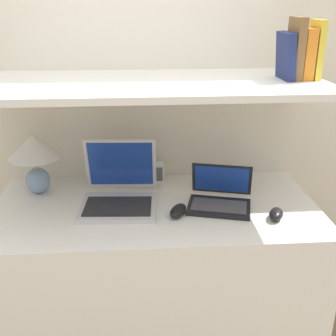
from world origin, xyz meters
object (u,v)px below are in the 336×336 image
computer_mouse (178,211)px  book_navy (286,56)px  table_lamp (35,153)px  book_brown (296,49)px  second_mouse (276,214)px  laptop_large (119,192)px  book_orange (306,54)px  laptop_small (220,198)px  book_yellow (316,50)px  router_box (155,172)px

computer_mouse → book_navy: size_ratio=0.69×
table_lamp → book_brown: bearing=-5.2°
table_lamp → second_mouse: size_ratio=2.49×
laptop_large → book_orange: book_orange is taller
second_mouse → book_brown: size_ratio=0.47×
laptop_small → book_yellow: 0.74m
book_yellow → book_navy: size_ratio=1.23×
second_mouse → book_yellow: bearing=52.3°
router_box → book_yellow: 0.92m
laptop_small → laptop_large: bearing=173.3°
laptop_large → book_yellow: (0.83, 0.04, 0.60)m
second_mouse → book_navy: book_navy is taller
laptop_large → book_orange: size_ratio=1.75×
laptop_large → book_brown: bearing=3.3°
router_box → table_lamp: bearing=-171.1°
book_navy → book_orange: bearing=0.0°
table_lamp → book_yellow: size_ratio=1.21×
laptop_small → book_orange: 0.70m
table_lamp → book_brown: 1.23m
book_navy → book_brown: bearing=0.0°
book_yellow → book_navy: 0.13m
laptop_small → book_orange: (0.35, 0.10, 0.60)m
book_orange → book_brown: 0.05m
laptop_large → book_brown: (0.75, 0.04, 0.61)m
table_lamp → book_navy: bearing=-5.4°
table_lamp → laptop_large: bearing=-20.9°
computer_mouse → table_lamp: bearing=156.5°
table_lamp → book_yellow: bearing=-4.8°
table_lamp → second_mouse: table_lamp is taller
table_lamp → computer_mouse: bearing=-23.5°
table_lamp → laptop_small: table_lamp is taller
laptop_small → computer_mouse: (-0.19, -0.08, -0.02)m
table_lamp → book_navy: book_navy is taller
computer_mouse → router_box: router_box is taller
computer_mouse → book_navy: bearing=20.5°
laptop_large → book_brown: book_brown is taller
book_yellow → book_orange: book_yellow is taller
laptop_large → second_mouse: bearing=-16.2°
computer_mouse → laptop_small: bearing=21.6°
computer_mouse → book_navy: (0.46, 0.17, 0.61)m
table_lamp → book_navy: (1.09, -0.10, 0.43)m
router_box → computer_mouse: bearing=-77.2°
computer_mouse → book_yellow: bearing=16.4°
table_lamp → laptop_large: (0.38, -0.15, -0.14)m
table_lamp → computer_mouse: (0.63, -0.27, -0.18)m
laptop_small → book_yellow: (0.39, 0.10, 0.62)m
second_mouse → book_orange: bearing=59.1°
book_orange → book_brown: bearing=180.0°
second_mouse → router_box: (-0.49, 0.42, 0.03)m
laptop_small → computer_mouse: laptop_small is taller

